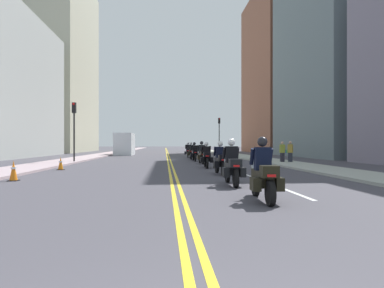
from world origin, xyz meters
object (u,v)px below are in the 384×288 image
motorcycle_2 (221,161)px  pedestrian_1 (282,152)px  motorcycle_7 (188,151)px  traffic_light_far (219,129)px  pedestrian_0 (290,152)px  motorcycle_4 (202,155)px  traffic_cone_2 (61,163)px  traffic_light_near (74,121)px  motorcycle_0 (263,176)px  traffic_cone_1 (14,171)px  motorcycle_5 (194,153)px  motorcycle_3 (206,157)px  parked_truck (125,145)px  motorcycle_6 (191,152)px  motorcycle_1 (232,166)px

motorcycle_2 → pedestrian_1: size_ratio=1.37×
motorcycle_7 → pedestrian_1: (6.29, -11.71, 0.18)m
traffic_light_far → pedestrian_0: bearing=-86.0°
motorcycle_4 → pedestrian_0: (6.63, 0.04, 0.20)m
traffic_cone_2 → traffic_light_near: (-1.14, 7.09, 2.86)m
motorcycle_0 → traffic_cone_1: 10.02m
motorcycle_5 → motorcycle_7: (-0.01, 7.95, 0.01)m
motorcycle_3 → traffic_cone_1: (-8.46, -6.48, -0.26)m
motorcycle_2 → motorcycle_7: size_ratio=1.00×
motorcycle_5 → traffic_cone_2: size_ratio=3.11×
pedestrian_1 → pedestrian_0: bearing=-26.3°
motorcycle_2 → motorcycle_5: (-0.15, 12.40, 0.02)m
pedestrian_1 → parked_truck: size_ratio=0.25×
motorcycle_6 → motorcycle_7: bearing=90.7°
motorcycle_6 → traffic_cone_2: 14.76m
traffic_cone_1 → traffic_cone_2: bearing=88.7°
traffic_light_near → pedestrian_1: size_ratio=2.82×
motorcycle_1 → traffic_cone_2: motorcycle_1 is taller
motorcycle_6 → traffic_light_near: bearing=-150.4°
traffic_cone_2 → traffic_cone_1: bearing=-91.3°
motorcycle_0 → traffic_light_near: traffic_light_near is taller
motorcycle_1 → traffic_cone_2: 11.22m
motorcycle_1 → traffic_cone_2: size_ratio=2.99×
motorcycle_6 → pedestrian_1: (6.32, -7.07, 0.17)m
motorcycle_0 → motorcycle_3: bearing=92.8°
motorcycle_2 → pedestrian_1: (6.13, 8.65, 0.20)m
parked_truck → motorcycle_3: bearing=-72.3°
motorcycle_2 → traffic_cone_1: (-8.59, -2.07, -0.25)m
motorcycle_6 → traffic_cone_1: size_ratio=2.69×
motorcycle_7 → traffic_cone_1: (-8.43, -22.42, -0.27)m
motorcycle_3 → traffic_cone_1: bearing=-140.0°
motorcycle_5 → pedestrian_0: bearing=-31.2°
motorcycle_1 → motorcycle_2: 4.21m
motorcycle_4 → parked_truck: (-7.84, 20.00, 0.62)m
motorcycle_3 → traffic_cone_2: size_ratio=2.96×
motorcycle_4 → motorcycle_7: bearing=87.9°
motorcycle_7 → pedestrian_1: motorcycle_7 is taller
motorcycle_4 → motorcycle_5: size_ratio=0.92×
motorcycle_3 → parked_truck: size_ratio=0.33×
traffic_cone_1 → parked_truck: bearing=88.5°
motorcycle_1 → pedestrian_1: bearing=63.7°
motorcycle_0 → traffic_light_far: bearing=85.3°
traffic_cone_2 → motorcycle_0: bearing=-52.9°
motorcycle_7 → motorcycle_5: bearing=-86.8°
motorcycle_2 → motorcycle_7: bearing=89.0°
traffic_light_near → traffic_cone_2: bearing=-80.9°
motorcycle_6 → motorcycle_0: bearing=-88.8°
traffic_light_near → pedestrian_0: (16.26, -2.13, -2.36)m
motorcycle_0 → traffic_cone_2: bearing=130.1°
motorcycle_3 → traffic_cone_2: 8.39m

